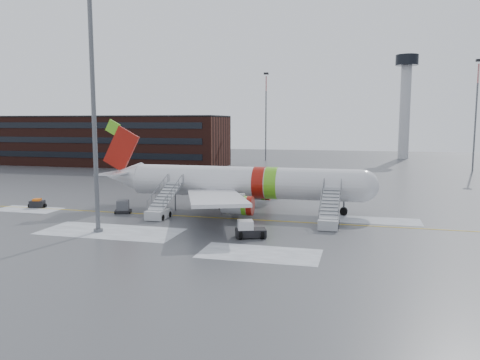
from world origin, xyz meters
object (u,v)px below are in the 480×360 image
(airliner, at_px, (237,183))
(airstair_aft, at_px, (161,208))
(pushback_tug, at_px, (249,230))
(airstair_fwd, at_px, (329,216))
(baggage_tractor, at_px, (37,204))
(light_mast_near, at_px, (93,83))
(uld_container, at_px, (123,207))

(airliner, distance_m, airstair_aft, 9.98)
(pushback_tug, bearing_deg, airstair_fwd, 43.10)
(baggage_tractor, distance_m, light_mast_near, 22.43)
(pushback_tug, height_order, uld_container, pushback_tug)
(airstair_fwd, distance_m, uld_container, 24.39)
(airstair_aft, height_order, light_mast_near, light_mast_near)
(airliner, distance_m, light_mast_near, 21.05)
(uld_container, bearing_deg, airstair_aft, -12.57)
(airstair_aft, xyz_separation_m, pushback_tug, (11.85, -6.59, -0.34))
(airstair_aft, xyz_separation_m, uld_container, (-5.47, 1.22, -0.35))
(airstair_fwd, relative_size, light_mast_near, 0.27)
(airliner, relative_size, light_mast_near, 1.24)
(baggage_tractor, height_order, light_mast_near, light_mast_near)
(airliner, xyz_separation_m, baggage_tractor, (-24.89, -4.90, -2.93))
(airstair_fwd, bearing_deg, pushback_tug, -136.90)
(airstair_fwd, relative_size, uld_container, 3.43)
(airliner, xyz_separation_m, airstair_aft, (-7.17, -6.54, -2.35))
(light_mast_near, bearing_deg, pushback_tug, 5.70)
(uld_container, bearing_deg, baggage_tractor, 178.05)
(airstair_fwd, bearing_deg, airstair_aft, 180.00)
(airliner, bearing_deg, light_mast_near, -125.21)
(uld_container, bearing_deg, airstair_fwd, -2.86)
(baggage_tractor, bearing_deg, airliner, 11.14)
(airstair_fwd, height_order, light_mast_near, light_mast_near)
(uld_container, bearing_deg, light_mast_near, -75.99)
(airliner, bearing_deg, baggage_tractor, -168.86)
(airliner, distance_m, airstair_fwd, 13.62)
(airstair_fwd, height_order, airstair_aft, same)
(airstair_fwd, relative_size, baggage_tractor, 3.30)
(airstair_aft, bearing_deg, uld_container, 167.43)
(uld_container, height_order, baggage_tractor, uld_container)
(airstair_fwd, xyz_separation_m, airstair_aft, (-18.89, 0.00, 0.00))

